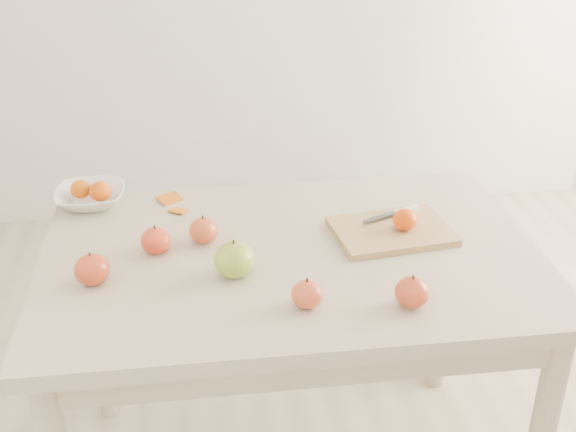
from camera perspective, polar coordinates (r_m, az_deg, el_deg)
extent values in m
cube|color=#CAB399|center=(1.76, 0.21, -3.35)|extent=(1.20, 0.80, 0.04)
cylinder|color=#BCAA8E|center=(2.26, -14.84, -8.01)|extent=(0.06, 0.06, 0.71)
cylinder|color=#BCAA8E|center=(2.36, 12.24, -6.09)|extent=(0.06, 0.06, 0.71)
cube|color=#A97C54|center=(1.84, 8.18, -1.19)|extent=(0.31, 0.24, 0.02)
ellipsoid|color=#CD3A07|center=(1.82, 9.24, -0.27)|extent=(0.06, 0.06, 0.05)
imported|color=white|center=(2.04, -15.34, 1.47)|extent=(0.19, 0.19, 0.05)
ellipsoid|color=#CE5807|center=(2.04, -16.07, 2.05)|extent=(0.06, 0.06, 0.05)
ellipsoid|color=#E84408|center=(2.01, -14.62, 1.90)|extent=(0.06, 0.06, 0.05)
cube|color=#CC580E|center=(2.02, -9.32, 1.26)|extent=(0.07, 0.07, 0.01)
cube|color=#C7650E|center=(1.96, -8.66, 0.37)|extent=(0.06, 0.05, 0.01)
cube|color=white|center=(1.91, 9.37, 0.40)|extent=(0.08, 0.05, 0.01)
cube|color=#3C3F44|center=(1.87, 7.24, -0.10)|extent=(0.09, 0.05, 0.00)
ellipsoid|color=olive|center=(1.64, -4.27, -3.45)|extent=(0.09, 0.09, 0.08)
ellipsoid|color=maroon|center=(1.79, -6.69, -1.13)|extent=(0.07, 0.07, 0.06)
ellipsoid|color=maroon|center=(1.67, -15.23, -4.11)|extent=(0.08, 0.08, 0.07)
ellipsoid|color=#A71D16|center=(1.53, 1.51, -6.19)|extent=(0.07, 0.07, 0.06)
ellipsoid|color=#A21811|center=(1.76, -10.41, -1.94)|extent=(0.07, 0.07, 0.07)
ellipsoid|color=maroon|center=(1.56, 9.77, -5.96)|extent=(0.07, 0.07, 0.07)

